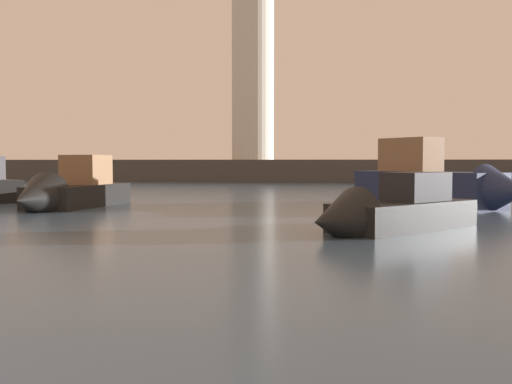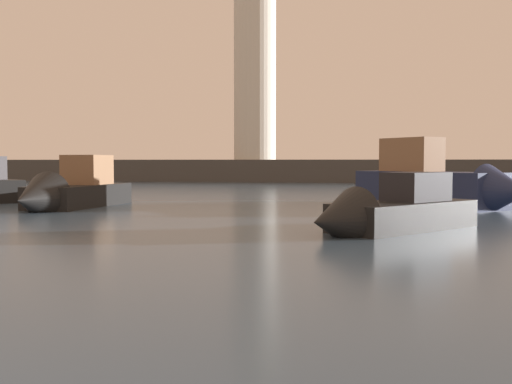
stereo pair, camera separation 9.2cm
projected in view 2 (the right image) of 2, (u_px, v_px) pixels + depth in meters
ground_plane at (263, 201)px, 30.35m from camera, size 220.00×220.00×0.00m
breakwater at (305, 171)px, 58.11m from camera, size 61.84×4.89×2.19m
lighthouse at (255, 68)px, 58.39m from camera, size 4.16×4.16×19.24m
motorboat_0 at (384, 213)px, 16.81m from camera, size 5.47×5.87×2.11m
motorboat_1 at (66, 192)px, 25.35m from camera, size 2.81×7.44×2.85m
motorboat_3 at (441, 184)px, 25.97m from camera, size 7.33×7.92×3.31m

